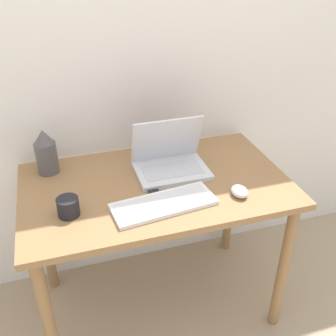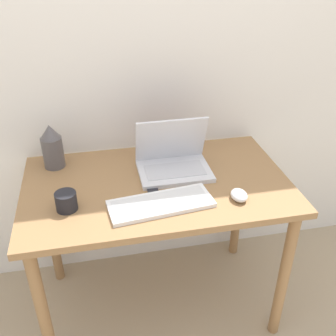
% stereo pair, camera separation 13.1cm
% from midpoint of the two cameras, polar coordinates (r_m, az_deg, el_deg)
% --- Properties ---
extents(wall_back, '(6.00, 0.05, 2.50)m').
position_cam_midpoint_polar(wall_back, '(1.89, -2.12, 17.28)').
color(wall_back, white).
rests_on(wall_back, ground_plane).
extents(desk, '(1.15, 0.69, 0.76)m').
position_cam_midpoint_polar(desk, '(1.77, 0.54, -4.95)').
color(desk, olive).
rests_on(desk, ground_plane).
extents(laptop, '(0.32, 0.24, 0.24)m').
position_cam_midpoint_polar(laptop, '(1.78, 2.86, 1.15)').
color(laptop, silver).
rests_on(laptop, desk).
extents(keyboard, '(0.43, 0.20, 0.02)m').
position_cam_midpoint_polar(keyboard, '(1.57, 1.37, -5.25)').
color(keyboard, white).
rests_on(keyboard, desk).
extents(mouse, '(0.07, 0.09, 0.04)m').
position_cam_midpoint_polar(mouse, '(1.63, 12.56, -3.94)').
color(mouse, silver).
rests_on(mouse, desk).
extents(vase, '(0.10, 0.10, 0.21)m').
position_cam_midpoint_polar(vase, '(1.84, -14.53, 2.97)').
color(vase, '#514C4C').
rests_on(vase, desk).
extents(mp3_player, '(0.04, 0.06, 0.01)m').
position_cam_midpoint_polar(mp3_player, '(1.64, 0.12, -3.53)').
color(mp3_player, black).
rests_on(mp3_player, desk).
extents(mug, '(0.08, 0.08, 0.08)m').
position_cam_midpoint_polar(mug, '(1.57, -12.25, -4.80)').
color(mug, black).
rests_on(mug, desk).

